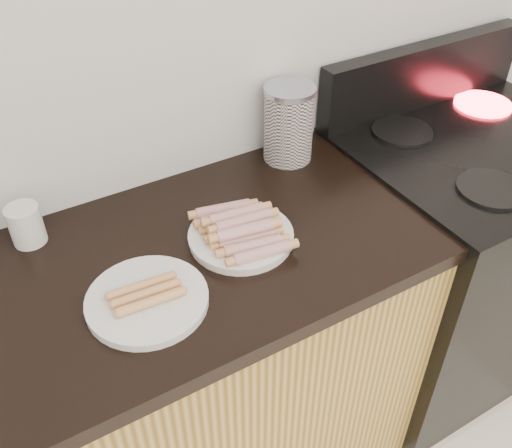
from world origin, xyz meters
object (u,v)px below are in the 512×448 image
side_plate (147,300)px  mug (26,225)px  canister (288,123)px  stove (452,259)px  main_plate (241,238)px

side_plate → mug: 0.36m
side_plate → canister: canister is taller
mug → stove: bearing=-11.2°
stove → canister: canister is taller
main_plate → side_plate: bearing=-164.0°
stove → side_plate: side_plate is taller
stove → main_plate: main_plate is taller
canister → stove: bearing=-24.9°
stove → canister: (-0.53, 0.24, 0.55)m
main_plate → canister: canister is taller
main_plate → mug: size_ratio=2.52×
stove → mug: size_ratio=9.52×
stove → main_plate: 0.93m
side_plate → mug: mug is taller
mug → canister: bearing=0.0°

